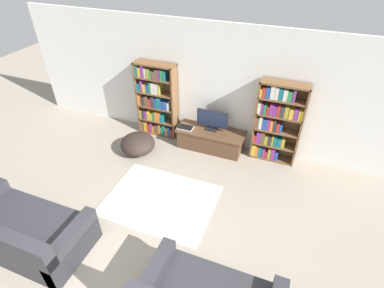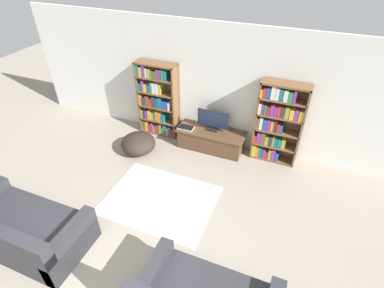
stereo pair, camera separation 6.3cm
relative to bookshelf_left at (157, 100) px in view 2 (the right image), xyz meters
The scene contains 9 objects.
wall_back 1.35m from the bookshelf_left, ahead, with size 8.80×0.06×2.60m.
bookshelf_left is the anchor object (origin of this frame).
bookshelf_right 2.63m from the bookshelf_left, ahead, with size 0.90×0.30×1.71m.
tv_stand 1.49m from the bookshelf_left, ahead, with size 1.46×0.56×0.44m.
television 1.37m from the bookshelf_left, ahead, with size 0.67×0.16×0.46m.
laptop 0.92m from the bookshelf_left, 17.26° to the right, with size 0.34×0.20×0.03m.
area_rug 2.38m from the bookshelf_left, 62.66° to the right, with size 1.90×1.45×0.02m.
couch_left_sectional 3.60m from the bookshelf_left, 97.48° to the right, with size 1.92×1.00×0.81m.
beanbag_ottoman 1.06m from the bookshelf_left, 92.78° to the right, with size 0.73×0.73×0.43m, color #2D231E.
Camera 2 is at (1.72, -1.19, 3.97)m, focal length 28.00 mm.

